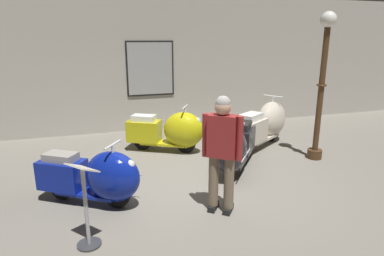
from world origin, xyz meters
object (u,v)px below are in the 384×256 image
scooter_0 (97,177)px  scooter_2 (235,148)px  scooter_1 (171,131)px  scooter_3 (265,123)px  info_stanchion (86,212)px  lamppost (322,80)px  visitor_0 (222,147)px

scooter_0 → scooter_2: 2.41m
scooter_1 → scooter_3: bearing=25.4°
scooter_1 → info_stanchion: size_ratio=1.60×
info_stanchion → lamppost: bearing=20.8°
scooter_0 → visitor_0: size_ratio=0.95×
lamppost → info_stanchion: 4.77m
scooter_0 → scooter_3: bearing=58.9°
scooter_1 → info_stanchion: 3.35m
scooter_0 → visitor_0: 1.82m
scooter_2 → lamppost: size_ratio=0.57×
scooter_0 → visitor_0: visitor_0 is taller
scooter_1 → visitor_0: visitor_0 is taller
scooter_3 → visitor_0: 3.25m
scooter_2 → scooter_3: 1.81m
info_stanchion → scooter_2: bearing=30.8°
scooter_0 → scooter_1: (1.56, 1.91, 0.02)m
scooter_1 → lamppost: bearing=4.2°
scooter_0 → scooter_1: bearing=84.0°
scooter_1 → info_stanchion: bearing=-91.1°
scooter_0 → scooter_1: scooter_1 is taller
scooter_1 → scooter_3: size_ratio=0.94×
scooter_1 → info_stanchion: (-1.71, -2.89, -0.03)m
scooter_2 → scooter_3: bearing=171.5°
scooter_3 → info_stanchion: bearing=-177.4°
scooter_2 → visitor_0: (-0.76, -1.22, 0.48)m
info_stanchion → scooter_1: bearing=59.4°
scooter_0 → scooter_3: size_ratio=0.88×
scooter_1 → scooter_3: (2.11, -0.15, 0.04)m
scooter_3 → info_stanchion: (-3.82, -2.74, -0.06)m
lamppost → visitor_0: 2.98m
scooter_1 → visitor_0: 2.66m
scooter_1 → scooter_2: (0.80, -1.39, 0.01)m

